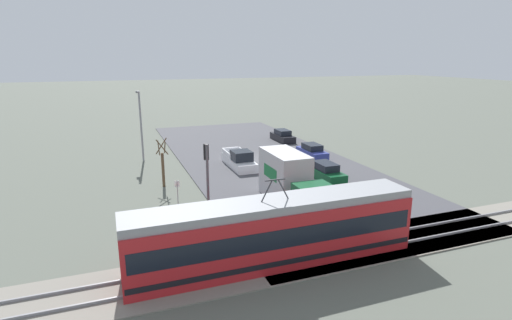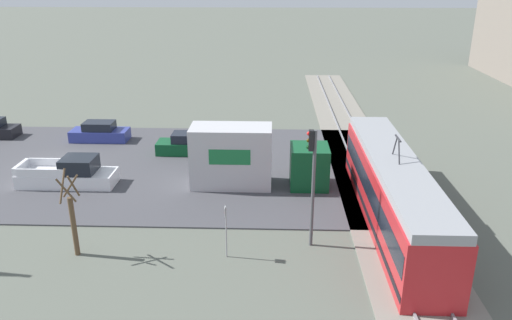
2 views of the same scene
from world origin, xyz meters
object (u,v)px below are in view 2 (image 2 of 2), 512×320
(pickup_truck, at_px, (69,174))
(sedan_car_0, at_px, (190,145))
(box_truck, at_px, (250,159))
(sedan_car_2, at_px, (100,133))
(traffic_light_pole, at_px, (312,174))
(no_parking_sign, at_px, (226,227))
(street_tree, at_px, (73,218))
(light_rail_tram, at_px, (392,192))

(pickup_truck, height_order, sedan_car_0, pickup_truck)
(box_truck, distance_m, sedan_car_2, 14.66)
(traffic_light_pole, xyz_separation_m, no_parking_sign, (1.20, -3.90, -2.18))
(sedan_car_0, xyz_separation_m, street_tree, (13.84, -3.08, 1.20))
(sedan_car_2, bearing_deg, street_tree, -165.18)
(street_tree, bearing_deg, light_rail_tram, 103.76)
(sedan_car_2, bearing_deg, sedan_car_0, -109.58)
(box_truck, relative_size, no_parking_sign, 3.24)
(box_truck, bearing_deg, sedan_car_2, -124.33)
(sedan_car_0, xyz_separation_m, no_parking_sign, (13.80, 3.90, 0.84))
(box_truck, xyz_separation_m, street_tree, (8.25, -7.71, 0.10))
(traffic_light_pole, bearing_deg, street_tree, -83.47)
(box_truck, height_order, sedan_car_0, box_truck)
(sedan_car_0, bearing_deg, pickup_truck, 132.75)
(box_truck, relative_size, sedan_car_2, 1.89)
(sedan_car_2, bearing_deg, pickup_truck, -173.51)
(light_rail_tram, height_order, no_parking_sign, light_rail_tram)
(box_truck, bearing_deg, street_tree, -43.06)
(light_rail_tram, relative_size, box_truck, 1.87)
(street_tree, bearing_deg, traffic_light_pole, 96.53)
(street_tree, xyz_separation_m, no_parking_sign, (-0.05, 6.98, -0.35))
(sedan_car_2, height_order, street_tree, street_tree)
(pickup_truck, height_order, no_parking_sign, no_parking_sign)
(light_rail_tram, bearing_deg, box_truck, -120.87)
(pickup_truck, bearing_deg, traffic_light_pole, 65.11)
(light_rail_tram, relative_size, street_tree, 3.72)
(pickup_truck, distance_m, traffic_light_pole, 16.00)
(light_rail_tram, bearing_deg, no_parking_sign, -65.97)
(box_truck, xyz_separation_m, traffic_light_pole, (7.00, 3.17, 1.93))
(street_tree, relative_size, no_parking_sign, 1.63)
(light_rail_tram, relative_size, no_parking_sign, 6.07)
(sedan_car_0, height_order, sedan_car_2, sedan_car_0)
(light_rail_tram, height_order, traffic_light_pole, traffic_light_pole)
(sedan_car_0, bearing_deg, light_rail_tram, -129.71)
(box_truck, xyz_separation_m, sedan_car_2, (-8.24, -12.07, -1.10))
(box_truck, distance_m, street_tree, 11.29)
(light_rail_tram, xyz_separation_m, traffic_light_pole, (2.49, -4.37, 1.96))
(pickup_truck, relative_size, street_tree, 1.40)
(box_truck, bearing_deg, traffic_light_pole, 24.39)
(sedan_car_0, bearing_deg, traffic_light_pole, -148.25)
(box_truck, relative_size, sedan_car_0, 1.76)
(box_truck, height_order, no_parking_sign, box_truck)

